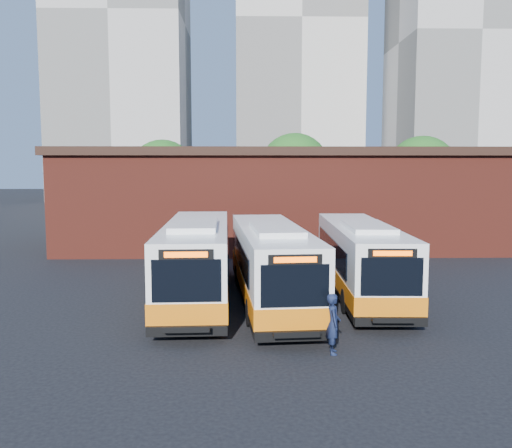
{
  "coord_description": "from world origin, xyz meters",
  "views": [
    {
      "loc": [
        -2.73,
        -16.73,
        5.32
      ],
      "look_at": [
        -2.24,
        5.56,
        2.92
      ],
      "focal_mm": 38.0,
      "sensor_mm": 36.0,
      "label": 1
    }
  ],
  "objects_px": {
    "bus_mideast": "(271,266)",
    "bus_east": "(360,261)",
    "transit_worker": "(333,324)",
    "bus_midwest": "(197,262)"
  },
  "relations": [
    {
      "from": "bus_mideast",
      "to": "bus_east",
      "type": "xyz_separation_m",
      "value": [
        3.77,
        1.28,
        -0.03
      ]
    },
    {
      "from": "bus_east",
      "to": "bus_mideast",
      "type": "bearing_deg",
      "value": -159.34
    },
    {
      "from": "bus_mideast",
      "to": "bus_east",
      "type": "relative_size",
      "value": 1.03
    },
    {
      "from": "bus_mideast",
      "to": "transit_worker",
      "type": "height_order",
      "value": "bus_mideast"
    },
    {
      "from": "bus_midwest",
      "to": "transit_worker",
      "type": "distance_m",
      "value": 7.9
    },
    {
      "from": "bus_midwest",
      "to": "bus_east",
      "type": "height_order",
      "value": "bus_midwest"
    },
    {
      "from": "bus_midwest",
      "to": "bus_east",
      "type": "xyz_separation_m",
      "value": [
        6.71,
        0.61,
        -0.07
      ]
    },
    {
      "from": "bus_midwest",
      "to": "transit_worker",
      "type": "xyz_separation_m",
      "value": [
        4.41,
        -6.53,
        -0.6
      ]
    },
    {
      "from": "bus_east",
      "to": "transit_worker",
      "type": "distance_m",
      "value": 7.52
    },
    {
      "from": "bus_mideast",
      "to": "bus_midwest",
      "type": "bearing_deg",
      "value": 162.83
    }
  ]
}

